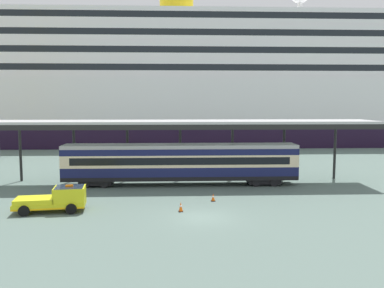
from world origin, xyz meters
TOP-DOWN VIEW (x-y plane):
  - ground_plane at (0.00, 0.00)m, footprint 400.00×400.00m
  - cruise_ship at (-11.83, 55.92)m, footprint 127.53×26.47m
  - platform_canopy at (-1.43, 11.98)m, footprint 39.09×5.23m
  - train_carriage at (-1.43, 11.51)m, footprint 23.16×2.81m
  - service_truck at (-10.96, 2.09)m, footprint 5.42×2.76m
  - traffic_cone_near at (1.22, 4.75)m, footprint 0.36×0.36m
  - traffic_cone_mid at (-1.55, 1.63)m, footprint 0.36×0.36m

SIDE VIEW (x-z plane):
  - ground_plane at x=0.00m, z-range 0.00..0.00m
  - traffic_cone_near at x=1.22m, z-range -0.01..0.67m
  - traffic_cone_mid at x=-1.55m, z-range -0.01..0.76m
  - service_truck at x=-10.96m, z-range -0.02..2.00m
  - train_carriage at x=-1.43m, z-range 0.25..4.36m
  - platform_canopy at x=-1.43m, z-range 2.88..9.33m
  - cruise_ship at x=-11.83m, z-range -5.57..29.08m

